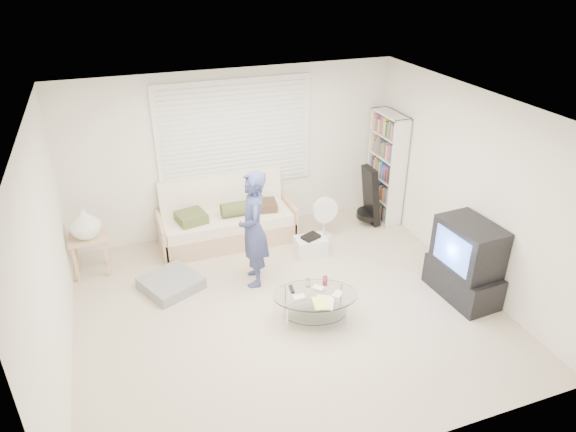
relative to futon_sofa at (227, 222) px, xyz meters
name	(u,v)px	position (x,y,z in m)	size (l,w,h in m)	color
ground	(286,307)	(0.28, -1.87, -0.32)	(5.00, 5.00, 0.00)	tan
room_shell	(272,172)	(0.28, -1.39, 1.31)	(5.02, 4.52, 2.51)	white
window_blinds	(235,135)	(0.28, 0.33, 1.23)	(2.32, 0.08, 1.62)	silver
futon_sofa	(227,222)	(0.00, 0.00, 0.00)	(2.00, 0.81, 0.98)	tan
grey_floor_pillow	(171,283)	(-1.00, -0.96, -0.25)	(0.66, 0.66, 0.15)	slate
side_table	(85,226)	(-1.94, -0.24, 0.42)	(0.50, 0.40, 0.99)	tan
bookshelf	(386,167)	(2.60, -0.10, 0.56)	(0.28, 0.74, 1.76)	white
guitar_case	(370,200)	(2.27, -0.27, 0.11)	(0.35, 0.36, 0.97)	black
floor_fan	(324,214)	(1.42, -0.40, 0.08)	(0.41, 0.28, 0.68)	white
storage_bin	(311,246)	(1.04, -0.80, -0.18)	(0.46, 0.33, 0.31)	white
tv_unit	(466,262)	(2.48, -2.38, 0.18)	(0.58, 0.98, 1.04)	black
coffee_table	(316,299)	(0.53, -2.21, -0.02)	(1.13, 0.88, 0.49)	silver
standing_person	(254,229)	(0.09, -1.18, 0.47)	(0.57, 0.38, 1.58)	#36486C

